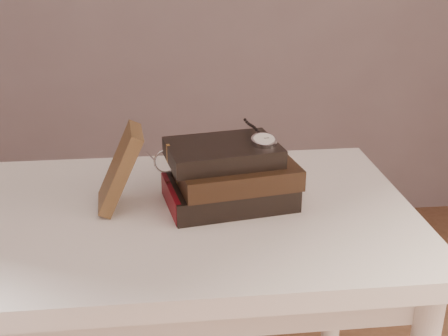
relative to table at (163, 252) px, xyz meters
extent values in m
cube|color=white|center=(0.00, 0.00, 0.07)|extent=(1.00, 0.60, 0.04)
cube|color=white|center=(0.00, 0.00, 0.01)|extent=(0.88, 0.49, 0.08)
cylinder|color=white|center=(0.45, 0.25, -0.30)|extent=(0.05, 0.05, 0.71)
cube|color=black|center=(0.14, 0.03, 0.12)|extent=(0.27, 0.21, 0.05)
cube|color=beige|center=(0.14, 0.03, 0.12)|extent=(0.26, 0.19, 0.04)
cube|color=gold|center=(0.01, 0.03, 0.12)|extent=(0.01, 0.01, 0.05)
cube|color=maroon|center=(0.02, 0.01, 0.12)|extent=(0.04, 0.16, 0.05)
cube|color=black|center=(0.15, 0.02, 0.16)|extent=(0.25, 0.19, 0.04)
cube|color=beige|center=(0.15, 0.02, 0.16)|extent=(0.24, 0.18, 0.03)
cube|color=gold|center=(0.04, 0.03, 0.16)|extent=(0.01, 0.01, 0.04)
cube|color=black|center=(0.13, 0.04, 0.20)|extent=(0.24, 0.18, 0.04)
cube|color=beige|center=(0.13, 0.04, 0.20)|extent=(0.23, 0.17, 0.03)
cube|color=gold|center=(0.02, 0.04, 0.20)|extent=(0.01, 0.01, 0.04)
cube|color=#432D1A|center=(-0.08, 0.03, 0.17)|extent=(0.10, 0.11, 0.16)
cylinder|color=silver|center=(0.21, 0.02, 0.22)|extent=(0.06, 0.06, 0.02)
cylinder|color=white|center=(0.21, 0.02, 0.23)|extent=(0.05, 0.05, 0.01)
torus|color=silver|center=(0.21, 0.02, 0.23)|extent=(0.06, 0.06, 0.01)
cylinder|color=silver|center=(0.20, 0.05, 0.22)|extent=(0.01, 0.01, 0.01)
cube|color=black|center=(0.20, 0.03, 0.23)|extent=(0.00, 0.01, 0.00)
cube|color=black|center=(0.21, 0.02, 0.23)|extent=(0.01, 0.00, 0.00)
sphere|color=black|center=(0.20, 0.06, 0.23)|extent=(0.01, 0.01, 0.01)
sphere|color=black|center=(0.20, 0.07, 0.23)|extent=(0.01, 0.01, 0.01)
sphere|color=black|center=(0.20, 0.08, 0.23)|extent=(0.01, 0.01, 0.01)
sphere|color=black|center=(0.19, 0.10, 0.23)|extent=(0.01, 0.01, 0.01)
sphere|color=black|center=(0.19, 0.11, 0.23)|extent=(0.01, 0.01, 0.01)
sphere|color=black|center=(0.19, 0.12, 0.23)|extent=(0.01, 0.01, 0.01)
sphere|color=black|center=(0.19, 0.13, 0.23)|extent=(0.01, 0.01, 0.01)
sphere|color=black|center=(0.19, 0.14, 0.23)|extent=(0.01, 0.01, 0.01)
torus|color=silver|center=(0.01, 0.08, 0.16)|extent=(0.05, 0.02, 0.05)
torus|color=silver|center=(0.06, 0.09, 0.16)|extent=(0.05, 0.02, 0.05)
cylinder|color=silver|center=(0.04, 0.09, 0.17)|extent=(0.01, 0.01, 0.00)
cylinder|color=silver|center=(-0.02, 0.14, 0.16)|extent=(0.02, 0.11, 0.03)
cylinder|color=silver|center=(0.08, 0.15, 0.16)|extent=(0.02, 0.11, 0.03)
camera|label=1|loc=(0.01, -1.03, 0.61)|focal=46.53mm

